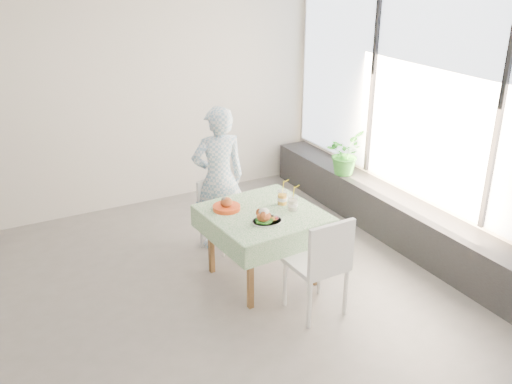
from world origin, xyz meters
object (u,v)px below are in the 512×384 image
main_dish (265,218)px  potted_plant (344,153)px  diner (219,178)px  juice_cup_orange (282,198)px  chair_far (221,227)px  chair_near (316,283)px  cafe_table (263,238)px

main_dish → potted_plant: (1.78, 1.19, -0.03)m
diner → juice_cup_orange: diner is taller
potted_plant → main_dish: bearing=-146.3°
chair_far → diner: size_ratio=0.49×
main_dish → juice_cup_orange: 0.45m
juice_cup_orange → main_dish: bearing=-141.3°
diner → potted_plant: diner is taller
chair_far → potted_plant: (1.77, 0.16, 0.52)m
chair_far → potted_plant: bearing=5.1°
chair_far → chair_near: (0.23, -1.55, 0.06)m
juice_cup_orange → chair_near: bearing=-97.5°
diner → main_dish: (-0.02, -1.08, -0.01)m
cafe_table → chair_near: (0.15, -0.73, -0.16)m
chair_far → chair_near: chair_near is taller
chair_far → juice_cup_orange: 1.00m
main_dish → potted_plant: size_ratio=0.55×
main_dish → potted_plant: bearing=33.7°
cafe_table → potted_plant: bearing=30.0°
diner → potted_plant: 1.76m
chair_far → diner: 0.56m
cafe_table → chair_far: size_ratio=1.40×
cafe_table → main_dish: main_dish is taller
diner → potted_plant: size_ratio=3.01×
main_dish → juice_cup_orange: juice_cup_orange is taller
chair_near → juice_cup_orange: size_ratio=3.33×
cafe_table → chair_near: chair_near is taller
chair_far → diner: bearing=75.6°
chair_near → cafe_table: bearing=101.4°
chair_near → potted_plant: size_ratio=1.83×
cafe_table → diner: 0.93m
chair_near → potted_plant: 2.35m
main_dish → potted_plant: potted_plant is taller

